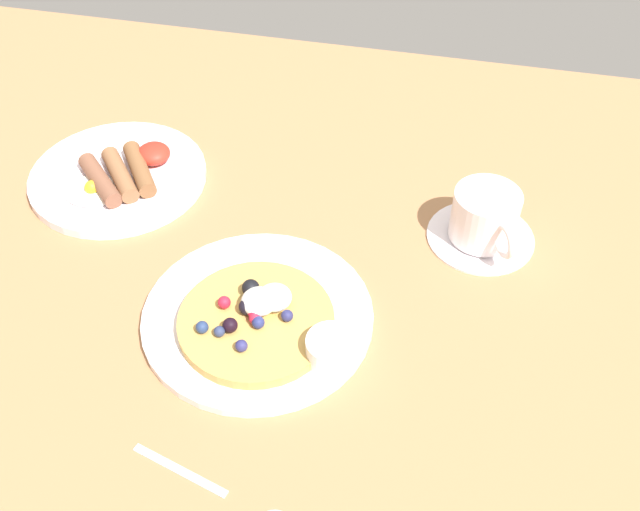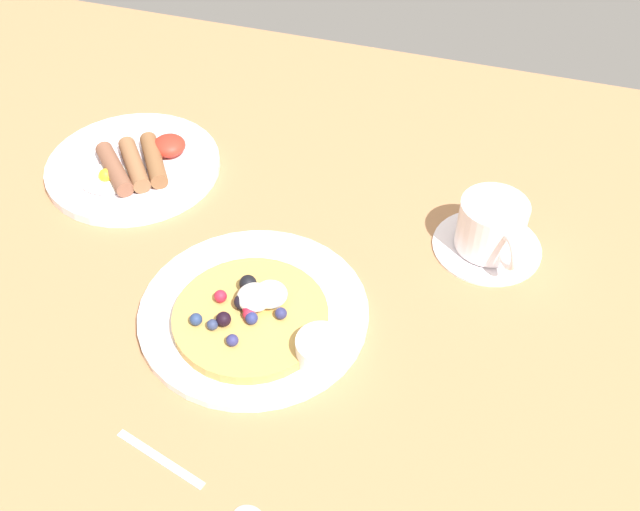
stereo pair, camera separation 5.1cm
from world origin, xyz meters
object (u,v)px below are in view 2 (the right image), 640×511
at_px(syrup_ramekin, 321,350).
at_px(coffee_saucer, 487,246).
at_px(breakfast_plate, 134,166).
at_px(teaspoon, 211,492).
at_px(pancake_plate, 254,312).
at_px(coffee_cup, 492,225).

height_order(syrup_ramekin, coffee_saucer, syrup_ramekin).
bearing_deg(syrup_ramekin, breakfast_plate, 145.43).
bearing_deg(coffee_saucer, teaspoon, -115.73).
distance_m(breakfast_plate, coffee_saucer, 0.48).
xyz_separation_m(breakfast_plate, coffee_saucer, (0.48, -0.01, -0.00)).
height_order(pancake_plate, coffee_saucer, pancake_plate).
bearing_deg(coffee_cup, breakfast_plate, 179.07).
height_order(coffee_saucer, coffee_cup, coffee_cup).
bearing_deg(pancake_plate, coffee_saucer, 38.91).
distance_m(syrup_ramekin, breakfast_plate, 0.42).
distance_m(pancake_plate, teaspoon, 0.22).
relative_size(coffee_saucer, teaspoon, 0.79).
bearing_deg(pancake_plate, breakfast_plate, 142.29).
relative_size(breakfast_plate, coffee_cup, 2.22).
bearing_deg(coffee_saucer, breakfast_plate, 179.25).
distance_m(syrup_ramekin, coffee_saucer, 0.27).
xyz_separation_m(pancake_plate, coffee_saucer, (0.23, 0.19, -0.00)).
height_order(syrup_ramekin, breakfast_plate, syrup_ramekin).
bearing_deg(breakfast_plate, syrup_ramekin, -34.57).
xyz_separation_m(pancake_plate, breakfast_plate, (-0.25, 0.19, 0.00)).
distance_m(coffee_saucer, coffee_cup, 0.04).
height_order(pancake_plate, coffee_cup, coffee_cup).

